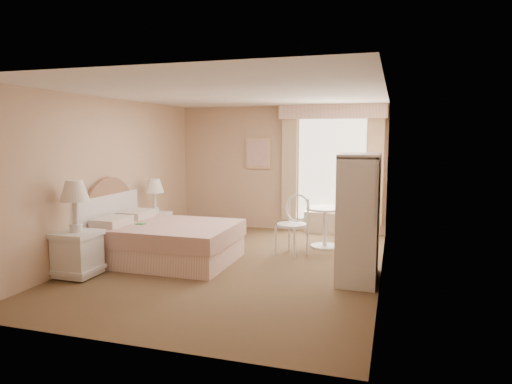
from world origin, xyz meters
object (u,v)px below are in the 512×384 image
(nightstand_near, at_px, (77,241))
(round_table, at_px, (325,221))
(cafe_chair, at_px, (294,220))
(nightstand_far, at_px, (155,219))
(bed, at_px, (163,240))
(armoire, at_px, (359,228))

(nightstand_near, bearing_deg, round_table, 41.89)
(round_table, xyz_separation_m, cafe_chair, (-0.40, -0.64, 0.11))
(nightstand_near, bearing_deg, nightstand_far, 90.00)
(cafe_chair, bearing_deg, nightstand_near, -118.83)
(bed, relative_size, armoire, 1.22)
(bed, xyz_separation_m, nightstand_far, (-0.71, 1.04, 0.10))
(nightstand_near, distance_m, cafe_chair, 3.25)
(bed, height_order, cafe_chair, bed)
(bed, distance_m, round_table, 2.76)
(nightstand_near, bearing_deg, armoire, 15.60)
(round_table, xyz_separation_m, armoire, (0.69, -1.64, 0.24))
(nightstand_far, distance_m, round_table, 3.01)
(nightstand_far, bearing_deg, round_table, 10.64)
(armoire, bearing_deg, bed, 179.26)
(round_table, bearing_deg, nightstand_near, -138.11)
(round_table, bearing_deg, armoire, -67.09)
(nightstand_far, bearing_deg, bed, -55.61)
(bed, relative_size, nightstand_near, 1.58)
(cafe_chair, relative_size, armoire, 0.58)
(bed, xyz_separation_m, armoire, (2.94, -0.04, 0.37))
(cafe_chair, distance_m, armoire, 1.48)
(nightstand_near, xyz_separation_m, round_table, (2.96, 2.66, -0.03))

